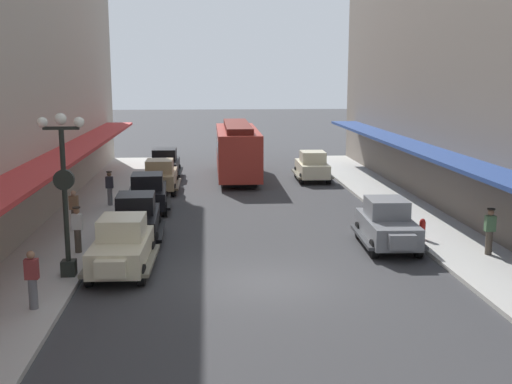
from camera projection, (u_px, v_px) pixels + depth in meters
name	position (u px, v px, depth m)	size (l,w,h in m)	color
ground_plane	(271.00, 283.00, 20.06)	(200.00, 200.00, 0.00)	#38383A
sidewalk_left	(27.00, 287.00, 19.46)	(3.00, 60.00, 0.15)	#B7B5AD
sidewalk_right	(501.00, 275.00, 20.62)	(3.00, 60.00, 0.15)	#B7B5AD
parked_car_0	(165.00, 163.00, 40.00)	(2.20, 4.28, 1.84)	black
parked_car_1	(148.00, 192.00, 30.40)	(2.31, 4.32, 1.84)	black
parked_car_2	(122.00, 245.00, 20.94)	(2.24, 4.30, 1.84)	beige
parked_car_3	(136.00, 218.00, 24.90)	(2.24, 4.30, 1.84)	black
parked_car_4	(387.00, 223.00, 23.98)	(2.30, 4.31, 1.84)	slate
parked_car_5	(312.00, 165.00, 39.08)	(2.22, 4.29, 1.84)	beige
parked_car_6	(160.00, 175.00, 35.32)	(2.17, 4.27, 1.84)	#997F5B
streetcar	(237.00, 148.00, 39.84)	(2.59, 9.62, 3.46)	#A52D23
lamp_post_with_clock	(64.00, 188.00, 19.78)	(1.42, 0.44, 5.16)	black
fire_hydrant	(422.00, 229.00, 24.68)	(0.24, 0.24, 0.82)	#B21E19
pedestrian_0	(77.00, 229.00, 22.78)	(0.36, 0.28, 1.67)	#4C4238
pedestrian_2	(490.00, 231.00, 22.51)	(0.36, 0.28, 1.67)	#4C4238
pedestrian_3	(32.00, 279.00, 17.27)	(0.36, 0.24, 1.64)	slate
pedestrian_4	(74.00, 210.00, 26.14)	(0.36, 0.24, 1.64)	#4C4238
pedestrian_5	(110.00, 188.00, 31.04)	(0.36, 0.28, 1.67)	slate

